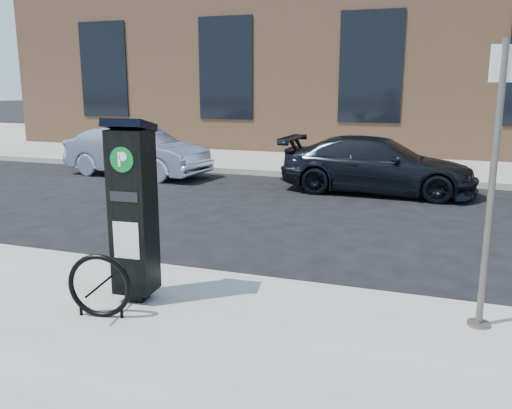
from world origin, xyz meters
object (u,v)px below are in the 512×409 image
at_px(car_dark, 377,165).
at_px(bike_rack, 100,286).
at_px(car_silver, 137,152).
at_px(sign_pole, 491,191).
at_px(parking_kiosk, 133,209).

bearing_deg(car_dark, bike_rack, 170.02).
xyz_separation_m(bike_rack, car_silver, (-4.77, 8.46, 0.19)).
height_order(bike_rack, car_dark, car_dark).
xyz_separation_m(sign_pole, car_dark, (-1.92, 7.22, -0.86)).
distance_m(bike_rack, car_dark, 8.48).
xyz_separation_m(car_silver, car_dark, (6.50, -0.16, -0.03)).
bearing_deg(parking_kiosk, car_dark, 73.99).
bearing_deg(bike_rack, sign_pole, 6.05).
bearing_deg(car_dark, sign_pole, -163.34).
distance_m(parking_kiosk, bike_rack, 0.88).
relative_size(sign_pole, car_dark, 0.62).
relative_size(sign_pole, bike_rack, 4.04).
xyz_separation_m(parking_kiosk, sign_pole, (3.54, 0.55, 0.33)).
relative_size(bike_rack, car_dark, 0.15).
height_order(parking_kiosk, bike_rack, parking_kiosk).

